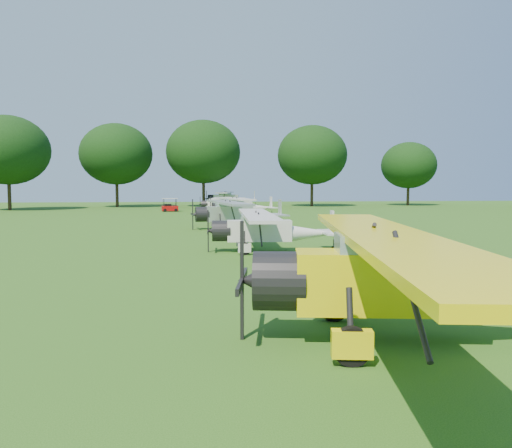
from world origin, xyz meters
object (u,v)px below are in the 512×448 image
at_px(aircraft_4, 236,211).
at_px(golf_cart, 170,207).
at_px(aircraft_7, 230,197).
at_px(aircraft_5, 241,205).
at_px(aircraft_6, 222,203).
at_px(aircraft_3, 269,227).
at_px(aircraft_2, 418,272).

bearing_deg(aircraft_4, golf_cart, 96.75).
bearing_deg(golf_cart, aircraft_7, 48.23).
bearing_deg(aircraft_5, golf_cart, 113.40).
height_order(aircraft_4, aircraft_6, aircraft_4).
height_order(aircraft_3, aircraft_7, aircraft_7).
bearing_deg(golf_cart, aircraft_3, -90.10).
relative_size(aircraft_3, aircraft_7, 0.82).
xyz_separation_m(aircraft_4, golf_cart, (-6.31, 25.03, -0.72)).
bearing_deg(aircraft_4, aircraft_7, 79.96).
bearing_deg(aircraft_5, aircraft_4, -105.74).
bearing_deg(aircraft_2, aircraft_3, 103.35).
bearing_deg(aircraft_4, aircraft_2, -93.68).
distance_m(aircraft_7, golf_cart, 15.62).
distance_m(aircraft_5, aircraft_7, 25.08).
relative_size(aircraft_5, aircraft_7, 0.86).
bearing_deg(golf_cart, aircraft_6, -16.21).
xyz_separation_m(aircraft_2, golf_cart, (-8.03, 51.64, -0.86)).
bearing_deg(aircraft_7, aircraft_6, -89.39).
bearing_deg(aircraft_2, aircraft_5, 99.49).
height_order(aircraft_3, aircraft_5, aircraft_5).
bearing_deg(aircraft_5, aircraft_7, 79.29).
relative_size(aircraft_3, aircraft_6, 1.09).
bearing_deg(aircraft_3, aircraft_7, 90.85).
distance_m(aircraft_3, aircraft_4, 12.71).
bearing_deg(aircraft_4, aircraft_5, 76.69).
bearing_deg(golf_cart, aircraft_4, -86.44).
xyz_separation_m(aircraft_3, aircraft_7, (1.11, 51.06, 0.25)).
distance_m(aircraft_6, golf_cart, 6.33).
height_order(aircraft_3, golf_cart, aircraft_3).
bearing_deg(aircraft_7, aircraft_3, -83.31).
bearing_deg(aircraft_5, aircraft_2, -99.32).
distance_m(aircraft_3, aircraft_7, 51.08).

